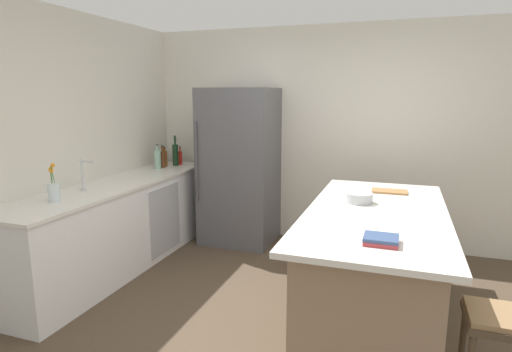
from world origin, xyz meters
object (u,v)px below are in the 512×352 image
Objects in this scene: kitchen_island at (374,265)px; flower_vase at (53,190)px; mixing_bowl at (359,198)px; refrigerator at (239,166)px; bar_stool at (499,332)px; wine_bottle at (175,154)px; soda_bottle at (176,153)px; hot_sauce_bottle at (180,157)px; gin_bottle at (158,159)px; sink_faucet at (83,174)px; whiskey_bottle at (164,158)px; syrup_bottle at (163,159)px; cookbook_stack at (381,240)px; cutting_board at (389,191)px.

kitchen_island is 6.77× the size of flower_vase.
mixing_bowl is at bearing 18.24° from flower_vase.
bar_stool is at bearing -43.13° from refrigerator.
soda_bottle is at bearing 118.92° from wine_bottle.
soda_bottle is at bearing 144.36° from bar_stool.
wine_bottle reaches higher than hot_sauce_bottle.
gin_bottle is at bearing 91.95° from flower_vase.
wine_bottle is (-0.87, -0.02, 0.11)m from refrigerator.
sink_faucet is 1.27× the size of hot_sauce_bottle.
hot_sauce_bottle is (-0.84, 0.06, 0.06)m from refrigerator.
whiskey_bottle is 0.89× the size of syrup_bottle.
flower_vase reaches higher than hot_sauce_bottle.
cookbook_stack is 1.44m from cutting_board.
hot_sauce_bottle reaches higher than mixing_bowl.
wine_bottle is at bearing 42.64° from whiskey_bottle.
flower_vase is 2.67m from cookbook_stack.
hot_sauce_bottle is at bearing 163.39° from cutting_board.
hot_sauce_bottle is at bearing 149.96° from kitchen_island.
refrigerator reaches higher than soda_bottle.
bar_stool is at bearing -31.35° from syrup_bottle.
cutting_board is (2.64, -0.70, -0.13)m from wine_bottle.
wine_bottle is 1.72× the size of mixing_bowl.
flower_vase is at bearing -154.28° from cutting_board.
kitchen_island is 0.56m from mixing_bowl.
whiskey_bottle reaches higher than cutting_board.
syrup_bottle reaches higher than cookbook_stack.
wine_bottle reaches higher than syrup_bottle.
bar_stool is at bearing -4.53° from flower_vase.
wine_bottle is 1.19× the size of cutting_board.
syrup_bottle is at bearing 91.19° from flower_vase.
hot_sauce_bottle is at bearing 139.63° from cookbook_stack.
kitchen_island is 2.71m from sink_faucet.
cutting_board is (0.07, 0.69, 0.46)m from kitchen_island.
cookbook_stack reaches higher than bar_stool.
sink_faucet is (-0.94, -1.59, 0.13)m from refrigerator.
soda_bottle is (-3.39, 2.43, 0.52)m from bar_stool.
refrigerator is 6.80× the size of syrup_bottle.
hot_sauce_bottle is 0.96× the size of whiskey_bottle.
wine_bottle is 1.38× the size of syrup_bottle.
whiskey_bottle is 2.81m from cutting_board.
whiskey_bottle is at bearing 91.21° from sink_faucet.
soda_bottle is 0.28m from whiskey_bottle.
sink_faucet is 2.85m from cutting_board.
syrup_bottle is (-0.08, -0.28, 0.02)m from hot_sauce_bottle.
syrup_bottle is at bearing 155.69° from kitchen_island.
wine_bottle is (0.07, 1.57, -0.01)m from sink_faucet.
whiskey_bottle is 0.19m from gin_bottle.
kitchen_island is 2.92m from gin_bottle.
whiskey_bottle reaches higher than mixing_bowl.
cutting_board reaches higher than bar_stool.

